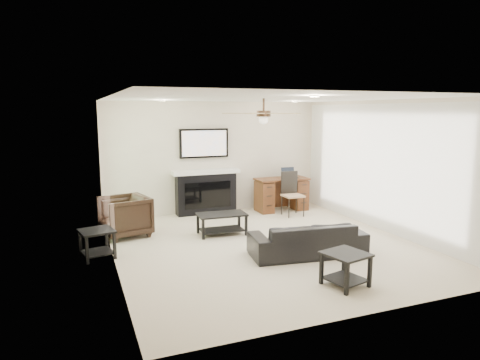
{
  "coord_description": "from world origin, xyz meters",
  "views": [
    {
      "loc": [
        -2.99,
        -6.47,
        2.3
      ],
      "look_at": [
        -0.28,
        0.47,
        1.09
      ],
      "focal_mm": 32.0,
      "sensor_mm": 36.0,
      "label": 1
    }
  ],
  "objects_px": {
    "coffee_table": "(222,224)",
    "desk": "(281,194)",
    "sofa": "(307,239)",
    "armchair": "(125,216)",
    "fireplace_unit": "(206,172)"
  },
  "relations": [
    {
      "from": "coffee_table",
      "to": "desk",
      "type": "height_order",
      "value": "desk"
    },
    {
      "from": "desk",
      "to": "sofa",
      "type": "bearing_deg",
      "value": -109.25
    },
    {
      "from": "sofa",
      "to": "coffee_table",
      "type": "bearing_deg",
      "value": -53.16
    },
    {
      "from": "armchair",
      "to": "coffee_table",
      "type": "height_order",
      "value": "armchair"
    },
    {
      "from": "sofa",
      "to": "desk",
      "type": "relative_size",
      "value": 1.5
    },
    {
      "from": "armchair",
      "to": "coffee_table",
      "type": "distance_m",
      "value": 1.8
    },
    {
      "from": "sofa",
      "to": "fireplace_unit",
      "type": "relative_size",
      "value": 0.96
    },
    {
      "from": "sofa",
      "to": "armchair",
      "type": "height_order",
      "value": "armchair"
    },
    {
      "from": "armchair",
      "to": "desk",
      "type": "distance_m",
      "value": 3.72
    },
    {
      "from": "sofa",
      "to": "fireplace_unit",
      "type": "bearing_deg",
      "value": -70.72
    },
    {
      "from": "coffee_table",
      "to": "desk",
      "type": "distance_m",
      "value": 2.36
    },
    {
      "from": "armchair",
      "to": "fireplace_unit",
      "type": "bearing_deg",
      "value": 107.92
    },
    {
      "from": "desk",
      "to": "armchair",
      "type": "bearing_deg",
      "value": -167.53
    },
    {
      "from": "fireplace_unit",
      "to": "armchair",
      "type": "bearing_deg",
      "value": -149.22
    },
    {
      "from": "coffee_table",
      "to": "desk",
      "type": "relative_size",
      "value": 0.74
    }
  ]
}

